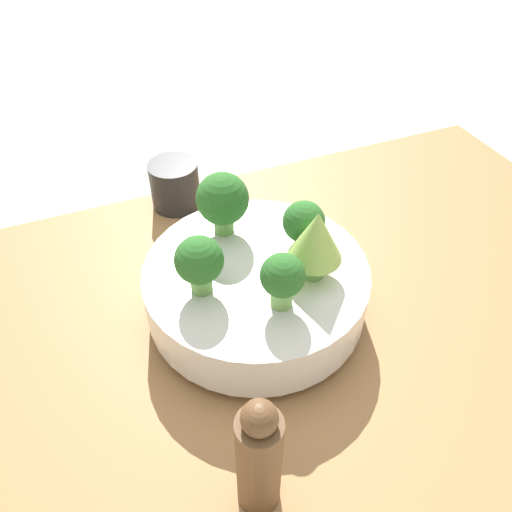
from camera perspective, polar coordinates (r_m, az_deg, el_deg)
ground_plane at (r=0.68m, az=2.35°, el=-7.91°), size 6.00×6.00×0.00m
table at (r=0.67m, az=2.39°, el=-7.04°), size 1.09×0.63×0.03m
bowl at (r=0.62m, az=0.00°, el=-3.62°), size 0.27×0.27×0.08m
broccoli_floret_right at (r=0.59m, az=5.47°, el=3.76°), size 0.05×0.05×0.07m
broccoli_floret_back at (r=0.62m, az=-3.85°, el=6.38°), size 0.07×0.07×0.08m
broccoli_floret_left at (r=0.54m, az=-6.38°, el=-0.93°), size 0.06×0.06×0.07m
romanesco_piece_near at (r=0.56m, az=6.90°, el=2.02°), size 0.06×0.06×0.09m
broccoli_floret_front at (r=0.53m, az=3.04°, el=-2.52°), size 0.05×0.05×0.07m
cup at (r=0.81m, az=-9.26°, el=8.05°), size 0.08×0.08×0.08m
pepper_mill at (r=0.46m, az=0.34°, el=-22.14°), size 0.04×0.04×0.16m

